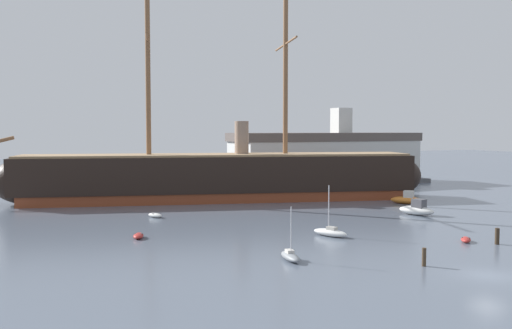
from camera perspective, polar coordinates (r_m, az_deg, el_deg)
name	(u,v)px	position (r m, az deg, el deg)	size (l,w,h in m)	color
ground_plane	(488,275)	(46.14, 22.26, -10.27)	(400.00, 400.00, 0.00)	slate
tall_ship	(219,176)	(86.70, -3.78, -1.19)	(70.11, 24.68, 34.40)	brown
sailboat_foreground_left	(290,256)	(47.51, 3.45, -9.15)	(1.54, 3.58, 4.50)	gray
dinghy_foreground_right	(466,240)	(58.57, 20.31, -7.07)	(2.05, 2.14, 0.49)	#B22D28
sailboat_near_centre	(330,232)	(58.32, 7.47, -6.74)	(2.63, 4.13, 5.18)	silver
dinghy_mid_left	(138,236)	(57.99, -11.71, -7.01)	(1.69, 2.44, 0.53)	#B22D28
motorboat_mid_right	(417,209)	(74.92, 15.84, -4.35)	(3.42, 5.22, 2.03)	silver
dinghy_alongside_bow	(155,215)	(71.23, -10.09, -5.03)	(1.85, 2.49, 0.54)	silver
motorboat_alongside_stern	(407,199)	(85.82, 14.89, -3.38)	(4.48, 4.67, 1.92)	orange
motorboat_far_left	(47,201)	(87.97, -20.24, -3.45)	(3.31, 2.77, 1.31)	orange
motorboat_far_right	(384,185)	(107.28, 12.74, -2.00)	(4.80, 3.17, 1.86)	silver
dinghy_distant_centre	(218,187)	(103.49, -3.86, -2.30)	(2.82, 1.38, 0.65)	orange
mooring_piling_nearest	(497,236)	(58.41, 23.04, -6.64)	(0.42, 0.42, 1.55)	#382B1E
mooring_piling_left_pair	(424,257)	(47.33, 16.51, -8.90)	(0.34, 0.34, 1.46)	#423323
dockside_warehouse_right	(326,158)	(114.11, 7.06, 0.62)	(41.90, 13.38, 15.15)	#565659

